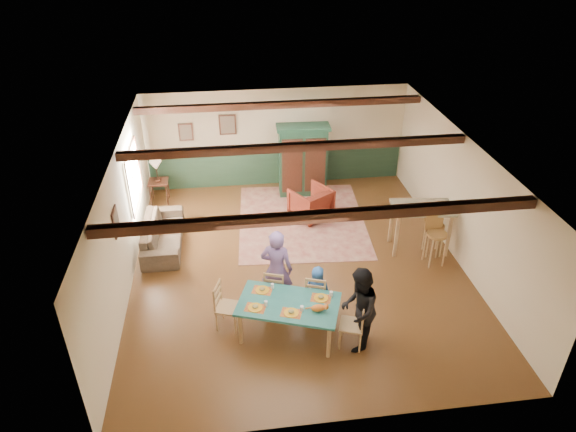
{
  "coord_description": "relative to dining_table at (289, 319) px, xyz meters",
  "views": [
    {
      "loc": [
        -1.39,
        -8.92,
        6.64
      ],
      "look_at": [
        -0.19,
        0.2,
        1.15
      ],
      "focal_mm": 32.0,
      "sensor_mm": 36.0,
      "label": 1
    }
  ],
  "objects": [
    {
      "name": "floor",
      "position": [
        0.48,
        2.07,
        -0.37
      ],
      "size": [
        8.0,
        8.0,
        0.0
      ],
      "primitive_type": "plane",
      "color": "#4A2B14",
      "rests_on": "ground"
    },
    {
      "name": "wall_back",
      "position": [
        0.48,
        6.07,
        0.98
      ],
      "size": [
        7.0,
        0.02,
        2.7
      ],
      "primitive_type": "cube",
      "color": "beige",
      "rests_on": "floor"
    },
    {
      "name": "wall_left",
      "position": [
        -3.02,
        2.07,
        0.98
      ],
      "size": [
        0.02,
        8.0,
        2.7
      ],
      "primitive_type": "cube",
      "color": "beige",
      "rests_on": "floor"
    },
    {
      "name": "wall_right",
      "position": [
        3.98,
        2.07,
        0.98
      ],
      "size": [
        0.02,
        8.0,
        2.7
      ],
      "primitive_type": "cube",
      "color": "beige",
      "rests_on": "floor"
    },
    {
      "name": "ceiling",
      "position": [
        0.48,
        2.07,
        2.33
      ],
      "size": [
        7.0,
        8.0,
        0.02
      ],
      "primitive_type": "cube",
      "color": "white",
      "rests_on": "wall_back"
    },
    {
      "name": "wainscot_back",
      "position": [
        0.48,
        6.05,
        0.08
      ],
      "size": [
        6.95,
        0.03,
        0.9
      ],
      "primitive_type": "cube",
      "color": "#1C3424",
      "rests_on": "floor"
    },
    {
      "name": "ceiling_beam_front",
      "position": [
        0.48,
        -0.23,
        2.24
      ],
      "size": [
        6.95,
        0.16,
        0.16
      ],
      "primitive_type": "cube",
      "color": "black",
      "rests_on": "ceiling"
    },
    {
      "name": "ceiling_beam_mid",
      "position": [
        0.48,
        2.47,
        2.24
      ],
      "size": [
        6.95,
        0.16,
        0.16
      ],
      "primitive_type": "cube",
      "color": "black",
      "rests_on": "ceiling"
    },
    {
      "name": "ceiling_beam_back",
      "position": [
        0.48,
        5.07,
        2.24
      ],
      "size": [
        6.95,
        0.16,
        0.16
      ],
      "primitive_type": "cube",
      "color": "black",
      "rests_on": "ceiling"
    },
    {
      "name": "window_left",
      "position": [
        -2.99,
        3.77,
        1.18
      ],
      "size": [
        0.06,
        1.6,
        1.3
      ],
      "primitive_type": null,
      "color": "white",
      "rests_on": "wall_left"
    },
    {
      "name": "picture_left_wall",
      "position": [
        -2.99,
        1.47,
        1.38
      ],
      "size": [
        0.04,
        0.42,
        0.52
      ],
      "primitive_type": null,
      "color": "#7B6D59",
      "rests_on": "wall_left"
    },
    {
      "name": "picture_back_a",
      "position": [
        -0.82,
        6.04,
        1.43
      ],
      "size": [
        0.45,
        0.04,
        0.55
      ],
      "primitive_type": null,
      "color": "#7B6D59",
      "rests_on": "wall_back"
    },
    {
      "name": "picture_back_b",
      "position": [
        -1.92,
        6.04,
        1.28
      ],
      "size": [
        0.38,
        0.04,
        0.48
      ],
      "primitive_type": null,
      "color": "#7B6D59",
      "rests_on": "wall_back"
    },
    {
      "name": "dining_table",
      "position": [
        0.0,
        0.0,
        0.0
      ],
      "size": [
        1.98,
        1.5,
        0.73
      ],
      "primitive_type": null,
      "rotation": [
        0.0,
        0.0,
        -0.34
      ],
      "color": "#1E615D",
      "rests_on": "floor"
    },
    {
      "name": "dining_chair_far_left",
      "position": [
        -0.14,
        0.79,
        0.1
      ],
      "size": [
        0.53,
        0.54,
        0.93
      ],
      "primitive_type": null,
      "rotation": [
        0.0,
        0.0,
        2.8
      ],
      "color": "#AB8355",
      "rests_on": "floor"
    },
    {
      "name": "dining_chair_far_right",
      "position": [
        0.6,
        0.53,
        0.1
      ],
      "size": [
        0.53,
        0.54,
        0.93
      ],
      "primitive_type": null,
      "rotation": [
        0.0,
        0.0,
        2.8
      ],
      "color": "#AB8355",
      "rests_on": "floor"
    },
    {
      "name": "dining_chair_end_left",
      "position": [
        -1.06,
        0.37,
        0.1
      ],
      "size": [
        0.54,
        0.53,
        0.93
      ],
      "primitive_type": null,
      "rotation": [
        0.0,
        0.0,
        1.23
      ],
      "color": "#AB8355",
      "rests_on": "floor"
    },
    {
      "name": "dining_chair_end_right",
      "position": [
        1.06,
        -0.37,
        0.1
      ],
      "size": [
        0.54,
        0.53,
        0.93
      ],
      "primitive_type": null,
      "rotation": [
        0.0,
        0.0,
        -1.91
      ],
      "color": "#AB8355",
      "rests_on": "floor"
    },
    {
      "name": "person_man",
      "position": [
        -0.11,
        0.87,
        0.48
      ],
      "size": [
        0.71,
        0.58,
        1.68
      ],
      "primitive_type": "imported",
      "rotation": [
        0.0,
        0.0,
        2.8
      ],
      "color": "slate",
      "rests_on": "floor"
    },
    {
      "name": "person_woman",
      "position": [
        1.15,
        -0.4,
        0.44
      ],
      "size": [
        0.83,
        0.94,
        1.61
      ],
      "primitive_type": "imported",
      "rotation": [
        0.0,
        0.0,
        -1.91
      ],
      "color": "black",
      "rests_on": "floor"
    },
    {
      "name": "person_child",
      "position": [
        0.63,
        0.61,
        0.12
      ],
      "size": [
        0.56,
        0.45,
        0.98
      ],
      "primitive_type": "imported",
      "rotation": [
        0.0,
        0.0,
        2.8
      ],
      "color": "#295AA5",
      "rests_on": "floor"
    },
    {
      "name": "cat",
      "position": [
        0.47,
        -0.27,
        0.45
      ],
      "size": [
        0.38,
        0.24,
        0.18
      ],
      "primitive_type": null,
      "rotation": [
        0.0,
        0.0,
        -0.34
      ],
      "color": "orange",
      "rests_on": "dining_table"
    },
    {
      "name": "place_setting_near_left",
      "position": [
        -0.59,
        -0.05,
        0.42
      ],
      "size": [
        0.47,
        0.41,
        0.11
      ],
      "primitive_type": null,
      "rotation": [
        0.0,
        0.0,
        -0.34
      ],
      "color": "gold",
      "rests_on": "dining_table"
    },
    {
      "name": "place_setting_near_center",
      "position": [
        0.01,
        -0.26,
        0.42
      ],
      "size": [
        0.47,
        0.41,
        0.11
      ],
      "primitive_type": null,
      "rotation": [
        0.0,
        0.0,
        -0.34
      ],
      "color": "gold",
      "rests_on": "dining_table"
    },
    {
      "name": "place_setting_far_left",
      "position": [
        -0.43,
        0.41,
        0.42
      ],
      "size": [
        0.47,
        0.41,
        0.11
      ],
      "primitive_type": null,
      "rotation": [
        0.0,
        0.0,
        -0.34
      ],
      "color": "gold",
      "rests_on": "dining_table"
    },
    {
      "name": "place_setting_far_right",
      "position": [
        0.59,
        0.05,
        0.42
      ],
      "size": [
        0.47,
        0.41,
        0.11
      ],
      "primitive_type": null,
      "rotation": [
        0.0,
        0.0,
        -0.34
      ],
      "color": "gold",
      "rests_on": "dining_table"
    },
    {
      "name": "area_rug",
      "position": [
        0.85,
        3.92,
        -0.36
      ],
      "size": [
        3.31,
        3.85,
        0.01
      ],
      "primitive_type": "cube",
      "rotation": [
        0.0,
        0.0,
        -0.07
      ],
      "color": "#CAAF92",
      "rests_on": "floor"
    },
    {
      "name": "armoire",
      "position": [
        1.08,
        5.36,
        0.6
      ],
      "size": [
        1.39,
        0.6,
        1.94
      ],
      "primitive_type": "cube",
      "rotation": [
        0.0,
        0.0,
        -0.04
      ],
      "color": "#133022",
      "rests_on": "floor"
    },
    {
      "name": "armchair",
      "position": [
        1.09,
        4.06,
        0.03
      ],
      "size": [
        1.19,
        1.2,
        0.8
      ],
      "primitive_type": "imported",
      "rotation": [
        0.0,
        0.0,
        -2.59
      ],
      "color": "#48130E",
      "rests_on": "floor"
    },
    {
      "name": "sofa",
      "position": [
        -2.46,
        3.26,
        -0.06
      ],
      "size": [
        0.83,
        2.12,
        0.62
      ],
      "primitive_type": "imported",
      "rotation": [
        0.0,
        0.0,
        1.57
      ],
      "color": "#423629",
      "rests_on": "floor"
    },
    {
      "name": "end_table",
      "position": [
        -2.71,
        5.35,
        -0.06
      ],
      "size": [
        0.5,
        0.5,
        0.61
      ],
      "primitive_type": null,
      "rotation": [
        0.0,
        0.0,
        -0.01
      ],
      "color": "black",
      "rests_on": "floor"
    },
    {
      "name": "table_lamp",
      "position": [
        -2.71,
        5.35,
        0.53
      ],
      "size": [
        0.34,
        0.34,
        0.56
      ],
      "primitive_type": null,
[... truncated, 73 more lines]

